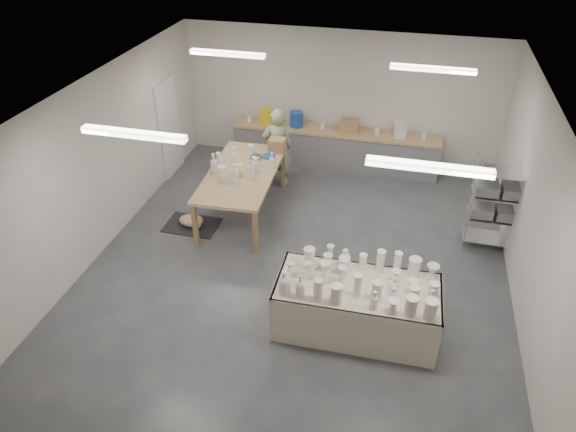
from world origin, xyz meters
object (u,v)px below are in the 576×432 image
(work_table, at_px, (244,170))
(potter, at_px, (277,148))
(drying_table, at_px, (356,305))
(red_stool, at_px, (281,166))

(work_table, height_order, potter, potter)
(work_table, xyz_separation_m, potter, (0.34, 1.19, -0.06))
(drying_table, distance_m, red_stool, 4.65)
(work_table, relative_size, potter, 1.47)
(red_stool, bearing_deg, drying_table, -61.85)
(red_stool, bearing_deg, work_table, -102.96)
(potter, height_order, red_stool, potter)
(drying_table, height_order, potter, potter)
(potter, xyz_separation_m, red_stool, (0.00, 0.27, -0.58))
(drying_table, relative_size, work_table, 0.92)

